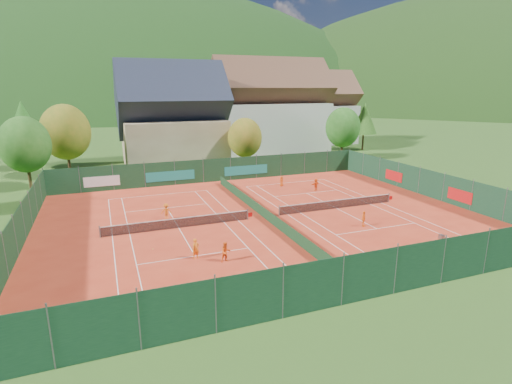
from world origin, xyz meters
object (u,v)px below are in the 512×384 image
Objects in this scene: chalet at (173,122)px; player_right_far_b at (316,184)px; ball_hopper at (442,237)px; player_left_far at (166,211)px; hotel_block_b at (315,112)px; player_left_mid at (226,252)px; hotel_block_a at (270,112)px; player_left_near at (196,249)px; player_right_far_a at (281,181)px; player_right_near at (364,219)px.

player_right_far_b is (12.64, -22.76, -5.90)m from chalet.
player_left_far is at bearing 144.05° from ball_hopper.
hotel_block_b reaches higher than ball_hopper.
ball_hopper is 17.01m from player_left_mid.
hotel_block_a is 49.55m from player_left_near.
player_left_near reaches higher than ball_hopper.
hotel_block_b is at bearing 29.74° from hotel_block_a.
player_left_near reaches higher than player_left_far.
hotel_block_a is (19.00, 6.00, 0.76)m from chalet.
chalet is 0.94× the size of hotel_block_b.
player_right_near is at bearing 62.94° from player_right_far_a.
hotel_block_a is at bearing -112.94° from player_left_far.
chalet is 10.96× the size of player_left_mid.
player_left_far is (-19.16, 13.89, 0.19)m from ball_hopper.
chalet is 10.88× the size of player_left_far.
ball_hopper is at bearing 71.14° from player_right_far_a.
chalet is 35.85m from hotel_block_b.
player_left_far is at bearing 73.98° from player_left_near.
hotel_block_b is 58.62m from ball_hopper.
hotel_block_b is at bearing -140.14° from player_right_far_b.
hotel_block_a reaches higher than hotel_block_b.
player_right_far_a is (14.73, 17.41, -0.12)m from player_left_near.
chalet is 38.70m from player_left_mid.
hotel_block_a reaches higher than chalet.
player_right_far_b is (17.67, 14.06, -0.03)m from player_left_near.
hotel_block_b reaches higher than player_right_far_b.
player_left_far is at bearing -101.64° from chalet.
player_right_far_b is at bearing 19.25° from player_left_near.
chalet reaches higher than player_left_near.
hotel_block_a is 27.89m from player_right_far_a.
player_right_near is at bearing 120.94° from ball_hopper.
player_right_near is 0.97× the size of player_right_far_b.
player_right_far_a reaches higher than ball_hopper.
player_left_near reaches higher than player_right_far_a.
player_left_near is at bearing 106.91° from player_left_far.
hotel_block_a reaches higher than player_left_near.
hotel_block_b is 56.66m from player_left_far.
ball_hopper is 0.54× the size of player_left_mid.
hotel_block_a reaches higher than player_left_mid.
chalet is at bearing 48.54° from player_right_near.
chalet is 28.27m from player_left_far.
player_right_near is at bearing 165.84° from player_left_far.
hotel_block_a is at bearing 83.42° from ball_hopper.
player_left_near is at bearing 127.55° from player_right_near.
player_right_far_a is at bearing 49.89° from player_left_mid.
player_left_near is at bearing -119.29° from hotel_block_a.
player_left_mid is at bearing 133.66° from player_right_near.
ball_hopper is 0.63× the size of player_right_far_a.
player_left_mid is (1.84, -1.30, -0.01)m from player_left_near.
player_right_far_a is at bearing -110.09° from hotel_block_a.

